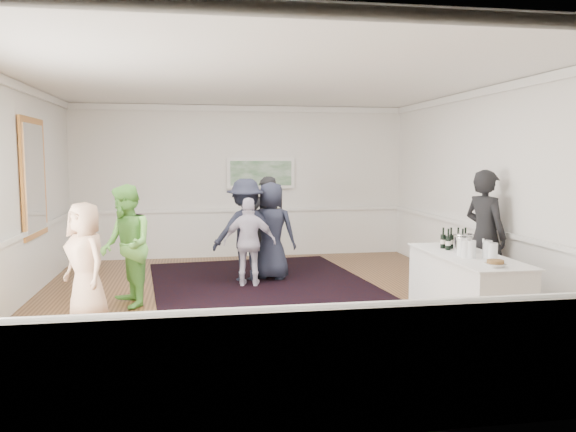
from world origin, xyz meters
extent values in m
plane|color=brown|center=(0.00, 0.00, 0.00)|extent=(8.00, 8.00, 0.00)
cube|color=white|center=(0.00, 0.00, 3.20)|extent=(7.00, 8.00, 0.02)
cube|color=white|center=(-3.50, 0.00, 1.60)|extent=(0.02, 8.00, 3.20)
cube|color=white|center=(3.50, 0.00, 1.60)|extent=(0.02, 8.00, 3.20)
cube|color=white|center=(0.00, 4.00, 1.60)|extent=(7.00, 0.02, 3.20)
cube|color=white|center=(0.00, -4.00, 1.60)|extent=(7.00, 0.02, 3.20)
cube|color=#F39D47|center=(-3.46, 1.30, 1.80)|extent=(0.04, 1.25, 1.85)
cube|color=white|center=(-3.43, 1.30, 1.80)|extent=(0.01, 1.05, 1.65)
cube|color=white|center=(0.40, 3.95, 1.78)|extent=(1.44, 0.05, 0.66)
cube|color=#27692E|center=(0.40, 3.92, 1.78)|extent=(1.30, 0.01, 0.52)
cube|color=black|center=(0.09, 1.14, 0.01)|extent=(3.96, 4.94, 0.02)
cube|color=white|center=(2.48, -1.21, 0.42)|extent=(0.75, 2.06, 0.84)
cube|color=white|center=(2.48, -1.21, 0.85)|extent=(0.81, 2.12, 0.02)
imported|color=black|center=(3.20, -0.34, 0.97)|extent=(0.68, 0.82, 1.94)
imported|color=tan|center=(-2.41, -0.44, 0.77)|extent=(0.86, 0.90, 1.55)
imported|color=#6FCA50|center=(-1.97, 0.18, 0.87)|extent=(0.91, 1.02, 1.74)
imported|color=silver|center=(-0.13, 1.13, 0.73)|extent=(0.91, 0.50, 1.47)
imported|color=black|center=(-0.15, 1.51, 0.88)|extent=(1.24, 0.86, 1.76)
imported|color=black|center=(0.29, 2.24, 0.89)|extent=(0.77, 0.67, 1.77)
imported|color=black|center=(0.29, 1.59, 0.85)|extent=(0.98, 0.83, 1.70)
cylinder|color=#7BAB3D|center=(2.40, -1.45, 0.98)|extent=(0.12, 0.12, 0.24)
cylinder|color=#E15042|center=(2.60, -1.48, 0.98)|extent=(0.12, 0.12, 0.24)
cylinder|color=#68B440|center=(2.37, -1.26, 0.98)|extent=(0.12, 0.12, 0.24)
cylinder|color=silver|center=(2.56, -1.68, 0.98)|extent=(0.12, 0.12, 0.24)
cylinder|color=#C27430|center=(2.35, -1.41, 0.98)|extent=(0.12, 0.12, 0.24)
cylinder|color=silver|center=(2.51, -1.02, 0.97)|extent=(0.26, 0.26, 0.25)
imported|color=white|center=(2.41, -2.02, 0.89)|extent=(0.24, 0.24, 0.06)
cylinder|color=olive|center=(2.41, -2.02, 0.91)|extent=(0.19, 0.19, 0.04)
camera|label=1|loc=(-1.02, -7.91, 2.12)|focal=35.00mm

